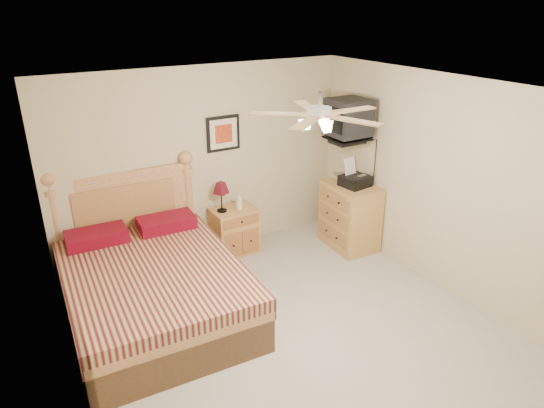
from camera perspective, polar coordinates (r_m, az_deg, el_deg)
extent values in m
plane|color=#A5A095|center=(5.20, 3.20, -15.37)|extent=(4.50, 4.50, 0.00)
cube|color=white|center=(4.14, 3.98, 12.86)|extent=(4.00, 4.50, 0.04)
cube|color=#C3B490|center=(6.38, -7.91, 4.73)|extent=(4.00, 0.04, 2.50)
cube|color=#C3B490|center=(3.25, 27.64, -17.61)|extent=(4.00, 0.04, 2.50)
cube|color=#C3B490|center=(3.90, -21.90, -9.28)|extent=(0.04, 4.50, 2.50)
cube|color=#C3B490|center=(5.82, 20.07, 1.70)|extent=(0.04, 4.50, 2.50)
cube|color=#AF7634|center=(6.63, -4.46, -3.11)|extent=(0.59, 0.44, 0.64)
imported|color=silver|center=(6.44, -3.93, 0.37)|extent=(0.10, 0.11, 0.24)
cube|color=black|center=(6.36, -5.77, 8.26)|extent=(0.46, 0.04, 0.46)
cube|color=#AC8345|center=(6.79, 9.12, -1.37)|extent=(0.59, 0.81, 0.91)
imported|color=beige|center=(6.77, 7.56, 2.95)|extent=(0.21, 0.28, 0.03)
imported|color=gray|center=(6.80, 7.60, 3.25)|extent=(0.27, 0.32, 0.02)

